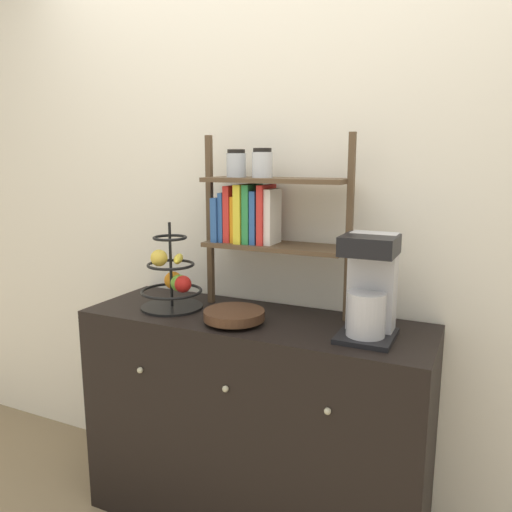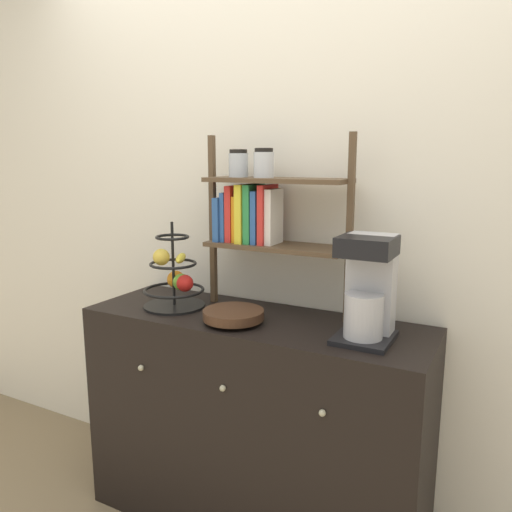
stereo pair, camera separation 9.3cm
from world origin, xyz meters
The scene contains 6 objects.
wall_back centered at (0.00, 0.51, 1.30)m, with size 7.00×0.05×2.60m, color silver.
sideboard centered at (0.00, 0.23, 0.46)m, with size 1.41×0.48×0.92m.
coffee_maker centered at (0.46, 0.21, 1.10)m, with size 0.19×0.22×0.37m.
fruit_stand centered at (-0.37, 0.21, 1.04)m, with size 0.26×0.26×0.37m.
wooden_bowl centered at (-0.04, 0.14, 0.95)m, with size 0.24×0.24×0.05m.
shelf_hutch centered at (-0.04, 0.36, 1.34)m, with size 0.64×0.20×0.72m.
Camera 1 is at (0.82, -1.49, 1.54)m, focal length 35.00 mm.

